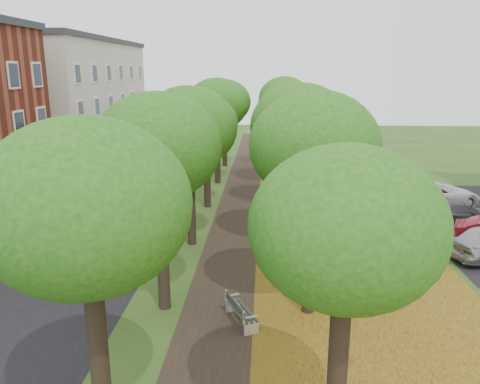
# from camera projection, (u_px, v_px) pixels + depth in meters

# --- Properties ---
(street_asphalt) EXTENTS (8.00, 70.00, 0.01)m
(street_asphalt) POSITION_uv_depth(u_px,v_px,m) (102.00, 221.00, 24.78)
(street_asphalt) COLOR black
(street_asphalt) RESTS_ON ground
(footpath) EXTENTS (3.20, 70.00, 0.01)m
(footpath) POSITION_uv_depth(u_px,v_px,m) (243.00, 223.00, 24.39)
(footpath) COLOR black
(footpath) RESTS_ON ground
(leaf_verge) EXTENTS (7.50, 70.00, 0.01)m
(leaf_verge) POSITION_uv_depth(u_px,v_px,m) (339.00, 225.00, 24.13)
(leaf_verge) COLOR olive
(leaf_verge) RESTS_ON ground
(tree_row_west) EXTENTS (3.94, 33.94, 6.88)m
(tree_row_west) POSITION_uv_depth(u_px,v_px,m) (199.00, 124.00, 23.19)
(tree_row_west) COLOR black
(tree_row_west) RESTS_ON ground
(tree_row_east) EXTENTS (3.94, 33.94, 6.88)m
(tree_row_east) POSITION_uv_depth(u_px,v_px,m) (296.00, 125.00, 22.94)
(tree_row_east) COLOR black
(tree_row_east) RESTS_ON ground
(building_cream) EXTENTS (10.30, 20.30, 10.40)m
(building_cream) POSITION_uv_depth(u_px,v_px,m) (61.00, 100.00, 41.33)
(building_cream) COLOR beige
(building_cream) RESTS_ON ground
(bench) EXTENTS (1.14, 1.73, 0.80)m
(bench) POSITION_uv_depth(u_px,v_px,m) (240.00, 311.00, 14.75)
(bench) COLOR #252E27
(bench) RESTS_ON ground
(car_grey) EXTENTS (4.44, 2.20, 1.24)m
(car_grey) POSITION_uv_depth(u_px,v_px,m) (456.00, 213.00, 24.06)
(car_grey) COLOR #36363C
(car_grey) RESTS_ON ground
(car_white) EXTENTS (5.87, 3.87, 1.50)m
(car_white) POSITION_uv_depth(u_px,v_px,m) (434.00, 194.00, 27.32)
(car_white) COLOR silver
(car_white) RESTS_ON ground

